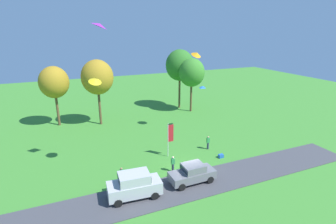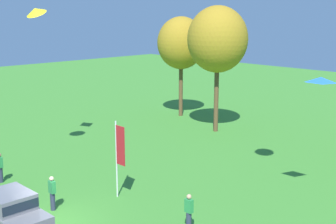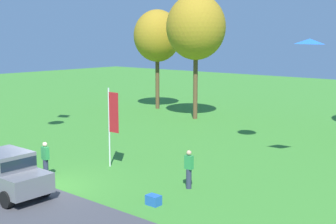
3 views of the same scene
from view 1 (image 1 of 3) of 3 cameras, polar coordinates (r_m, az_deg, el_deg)
ground_plane at (r=27.47m, az=4.25°, el=-13.11°), size 120.00×120.00×0.00m
pavement_strip at (r=25.89m, az=6.46°, el=-15.19°), size 36.00×4.40×0.06m
car_suv_by_flagpole at (r=23.47m, az=-7.34°, el=-15.34°), size 4.73×2.33×2.28m
car_sedan_near_entrance at (r=25.51m, az=5.34°, el=-13.02°), size 4.41×1.98×1.84m
person_beside_suv at (r=32.32m, az=8.70°, el=-6.58°), size 0.36×0.24×1.71m
person_on_lawn at (r=25.66m, az=-10.04°, el=-13.46°), size 0.36×0.24×1.71m
person_watching_sky at (r=27.24m, az=1.08°, el=-11.21°), size 0.36×0.24×1.71m
tree_far_right at (r=41.72m, az=-23.57°, el=5.92°), size 4.25×4.25×8.97m
tree_left_of_center at (r=39.97m, az=-15.14°, el=7.29°), size 4.67×4.67×9.86m
tree_center_back at (r=47.42m, az=2.58°, el=10.12°), size 5.04×5.04×10.64m
tree_lone_near at (r=45.41m, az=5.18°, el=8.53°), size 4.43×4.43×9.36m
flag_banner at (r=29.59m, az=0.41°, el=-5.15°), size 0.71×0.08×4.04m
cooler_box at (r=30.84m, az=11.44°, el=-9.37°), size 0.56×0.40×0.40m
kite_diamond_mid_center at (r=36.82m, az=7.54°, el=5.43°), size 1.30×1.23×0.28m
kite_diamond_high_left at (r=24.62m, az=-14.59°, el=17.86°), size 1.14×0.98×0.65m
kite_delta_trailing_tail at (r=35.14m, az=6.24°, el=12.45°), size 1.63×1.66×1.00m
kite_delta_low_drifter at (r=25.63m, az=-15.60°, el=6.66°), size 1.49×1.51×0.81m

